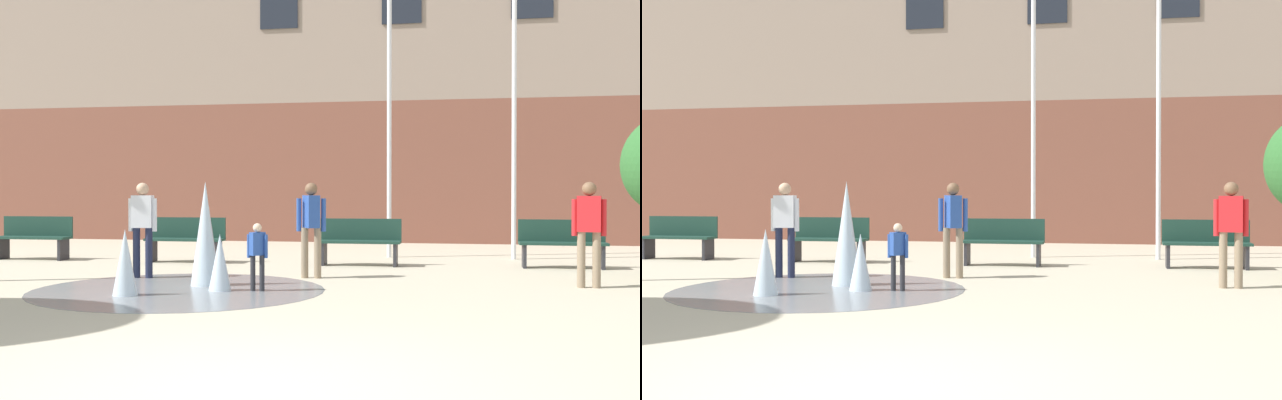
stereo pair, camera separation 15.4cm
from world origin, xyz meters
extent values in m
plane|color=#BCB299|center=(0.00, 0.00, 0.00)|extent=(100.00, 100.00, 0.00)
cube|color=brown|center=(0.00, 18.60, 1.99)|extent=(36.00, 6.00, 3.97)
cube|color=gray|center=(0.00, 18.60, 6.40)|extent=(36.00, 6.00, 4.86)
cube|color=#1E232D|center=(-3.50, 15.58, 6.65)|extent=(1.10, 0.06, 1.10)
cube|color=#1E232D|center=(0.00, 15.58, 6.65)|extent=(1.10, 0.06, 1.10)
cylinder|color=gray|center=(-2.46, 5.11, 0.00)|extent=(4.29, 4.29, 0.01)
cone|color=silver|center=(-2.97, 4.41, 0.46)|extent=(0.35, 0.35, 0.92)
cone|color=silver|center=(-1.83, 5.12, 0.42)|extent=(0.33, 0.33, 0.83)
cone|color=silver|center=(-2.25, 5.67, 0.80)|extent=(0.46, 0.46, 1.60)
cube|color=#28282D|center=(-7.99, 9.15, 0.22)|extent=(0.06, 0.40, 0.44)
cube|color=#28282D|center=(-6.59, 9.15, 0.22)|extent=(0.06, 0.40, 0.44)
cube|color=#19382D|center=(-7.29, 9.15, 0.47)|extent=(1.60, 0.44, 0.05)
cube|color=#19382D|center=(-7.29, 9.35, 0.70)|extent=(1.60, 0.04, 0.42)
cube|color=#28282D|center=(-4.60, 9.14, 0.22)|extent=(0.06, 0.40, 0.44)
cube|color=#28282D|center=(-3.20, 9.14, 0.22)|extent=(0.06, 0.40, 0.44)
cube|color=#19382D|center=(-3.90, 9.14, 0.47)|extent=(1.60, 0.44, 0.05)
cube|color=#19382D|center=(-3.90, 9.34, 0.70)|extent=(1.60, 0.04, 0.42)
cube|color=#28282D|center=(-1.02, 9.12, 0.22)|extent=(0.06, 0.40, 0.44)
cube|color=#28282D|center=(0.38, 9.12, 0.22)|extent=(0.06, 0.40, 0.44)
cube|color=#19382D|center=(-0.32, 9.12, 0.47)|extent=(1.60, 0.44, 0.05)
cube|color=#19382D|center=(-0.32, 9.32, 0.70)|extent=(1.60, 0.04, 0.42)
cube|color=#28282D|center=(2.80, 9.33, 0.22)|extent=(0.06, 0.40, 0.44)
cube|color=#28282D|center=(4.20, 9.33, 0.22)|extent=(0.06, 0.40, 0.44)
cube|color=#19382D|center=(3.50, 9.33, 0.47)|extent=(1.60, 0.44, 0.05)
cube|color=#19382D|center=(3.50, 9.53, 0.70)|extent=(1.60, 0.04, 0.42)
cylinder|color=#1E233D|center=(-3.72, 6.43, 0.42)|extent=(0.12, 0.12, 0.84)
cylinder|color=#1E233D|center=(-3.50, 6.43, 0.42)|extent=(0.12, 0.12, 0.84)
cube|color=white|center=(-3.61, 6.43, 1.11)|extent=(0.36, 0.24, 0.54)
sphere|color=tan|center=(-3.61, 6.43, 1.48)|extent=(0.21, 0.21, 0.21)
cylinder|color=white|center=(-3.82, 6.43, 1.05)|extent=(0.08, 0.08, 0.55)
cylinder|color=white|center=(-3.40, 6.43, 1.05)|extent=(0.08, 0.08, 0.55)
cylinder|color=#89755B|center=(-0.95, 6.93, 0.42)|extent=(0.12, 0.12, 0.84)
cylinder|color=#89755B|center=(-0.73, 6.93, 0.42)|extent=(0.12, 0.12, 0.84)
cube|color=#284C9E|center=(-0.84, 6.93, 1.11)|extent=(0.34, 0.39, 0.54)
sphere|color=brown|center=(-0.84, 6.93, 1.48)|extent=(0.21, 0.21, 0.21)
cylinder|color=#284C9E|center=(-1.05, 6.93, 1.05)|extent=(0.08, 0.08, 0.55)
cylinder|color=#284C9E|center=(-0.63, 6.93, 1.05)|extent=(0.08, 0.08, 0.55)
cylinder|color=#28282D|center=(-1.36, 5.19, 0.26)|extent=(0.07, 0.07, 0.52)
cylinder|color=#28282D|center=(-1.22, 5.19, 0.26)|extent=(0.07, 0.07, 0.52)
cube|color=#284C9E|center=(-1.29, 5.19, 0.69)|extent=(0.24, 0.24, 0.33)
sphere|color=beige|center=(-1.29, 5.19, 0.92)|extent=(0.13, 0.13, 0.13)
cylinder|color=#284C9E|center=(-1.42, 5.19, 0.65)|extent=(0.05, 0.05, 0.34)
cylinder|color=#284C9E|center=(-1.16, 5.19, 0.65)|extent=(0.05, 0.05, 0.34)
cylinder|color=#89755B|center=(3.39, 6.46, 0.42)|extent=(0.12, 0.12, 0.84)
cylinder|color=#89755B|center=(3.61, 6.46, 0.42)|extent=(0.12, 0.12, 0.84)
cube|color=red|center=(3.50, 6.46, 1.11)|extent=(0.37, 0.27, 0.54)
sphere|color=brown|center=(3.50, 6.46, 1.48)|extent=(0.21, 0.21, 0.21)
cylinder|color=red|center=(3.29, 6.46, 1.05)|extent=(0.08, 0.08, 0.55)
cylinder|color=red|center=(3.71, 6.46, 1.05)|extent=(0.08, 0.08, 0.55)
cylinder|color=silver|center=(0.07, 11.10, 3.55)|extent=(0.10, 0.10, 7.10)
cylinder|color=silver|center=(2.73, 11.10, 3.28)|extent=(0.10, 0.10, 6.56)
camera|label=1|loc=(1.59, -5.27, 1.45)|focal=42.00mm
camera|label=2|loc=(1.74, -5.24, 1.45)|focal=42.00mm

